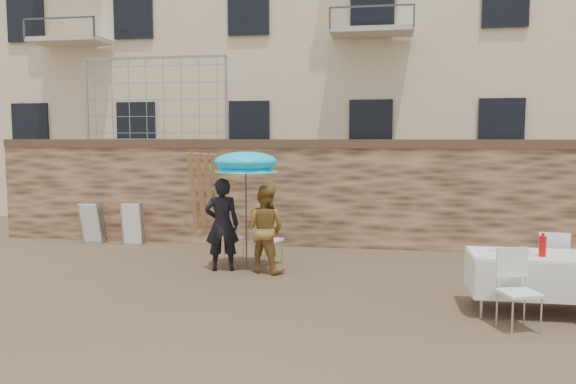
% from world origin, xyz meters
% --- Properties ---
extents(ground, '(80.00, 80.00, 0.00)m').
position_xyz_m(ground, '(0.00, 0.00, 0.00)').
color(ground, brown).
rests_on(ground, ground).
extents(stone_wall, '(13.00, 0.50, 2.20)m').
position_xyz_m(stone_wall, '(0.00, 5.00, 1.10)').
color(stone_wall, '#876043').
rests_on(stone_wall, ground).
extents(chain_link_fence, '(3.20, 0.06, 1.80)m').
position_xyz_m(chain_link_fence, '(-3.00, 5.00, 3.10)').
color(chain_link_fence, gray).
rests_on(chain_link_fence, stone_wall).
extents(man_suit, '(0.65, 0.51, 1.59)m').
position_xyz_m(man_suit, '(-0.79, 2.48, 0.80)').
color(man_suit, black).
rests_on(man_suit, ground).
extents(woman_dress, '(0.86, 0.76, 1.48)m').
position_xyz_m(woman_dress, '(-0.04, 2.48, 0.74)').
color(woman_dress, '#BE873A').
rests_on(woman_dress, ground).
extents(umbrella, '(1.13, 1.13, 1.92)m').
position_xyz_m(umbrella, '(-0.39, 2.58, 1.81)').
color(umbrella, '#3F3F44').
rests_on(umbrella, ground).
extents(couple_chair_left, '(0.50, 0.50, 0.96)m').
position_xyz_m(couple_chair_left, '(-0.79, 3.03, 0.48)').
color(couple_chair_left, white).
rests_on(couple_chair_left, ground).
extents(couple_chair_right, '(0.62, 0.62, 0.96)m').
position_xyz_m(couple_chair_right, '(-0.09, 3.03, 0.48)').
color(couple_chair_right, white).
rests_on(couple_chair_right, ground).
extents(banquet_table, '(2.10, 0.85, 0.78)m').
position_xyz_m(banquet_table, '(4.11, 0.87, 0.73)').
color(banquet_table, silver).
rests_on(banquet_table, ground).
extents(soda_bottle, '(0.09, 0.09, 0.26)m').
position_xyz_m(soda_bottle, '(3.91, 0.72, 0.91)').
color(soda_bottle, red).
rests_on(soda_bottle, banquet_table).
extents(table_chair_front_left, '(0.61, 0.61, 0.96)m').
position_xyz_m(table_chair_front_left, '(3.51, 0.12, 0.48)').
color(table_chair_front_left, white).
rests_on(table_chair_front_left, ground).
extents(table_chair_back, '(0.56, 0.56, 0.96)m').
position_xyz_m(table_chair_back, '(4.31, 1.67, 0.48)').
color(table_chair_back, white).
rests_on(table_chair_back, ground).
extents(chair_stack_left, '(0.46, 0.40, 0.92)m').
position_xyz_m(chair_stack_left, '(-4.22, 4.52, 0.46)').
color(chair_stack_left, white).
rests_on(chair_stack_left, ground).
extents(chair_stack_right, '(0.46, 0.32, 0.92)m').
position_xyz_m(chair_stack_right, '(-3.32, 4.52, 0.46)').
color(chair_stack_right, white).
rests_on(chair_stack_right, ground).
extents(wood_planks, '(0.70, 0.20, 2.00)m').
position_xyz_m(wood_planks, '(-1.72, 4.59, 1.00)').
color(wood_planks, '#A37749').
rests_on(wood_planks, ground).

